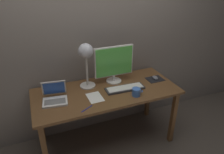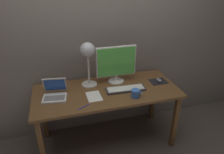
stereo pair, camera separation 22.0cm
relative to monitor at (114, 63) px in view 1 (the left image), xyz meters
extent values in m
plane|color=brown|center=(-0.16, -0.16, -0.98)|extent=(4.80, 4.80, 0.00)
cube|color=gray|center=(-0.16, 0.24, 0.32)|extent=(4.80, 0.06, 2.60)
cube|color=brown|center=(-0.16, -0.16, -0.25)|extent=(1.60, 0.70, 0.03)
cube|color=brown|center=(-0.90, -0.45, -0.62)|extent=(0.05, 0.05, 0.71)
cube|color=brown|center=(0.58, -0.45, -0.62)|extent=(0.05, 0.05, 0.71)
cube|color=brown|center=(-0.90, 0.13, -0.62)|extent=(0.05, 0.05, 0.71)
cube|color=brown|center=(0.58, 0.13, -0.62)|extent=(0.05, 0.05, 0.71)
cylinder|color=silver|center=(0.00, 0.00, -0.23)|extent=(0.18, 0.18, 0.01)
cylinder|color=silver|center=(0.00, 0.00, -0.19)|extent=(0.03, 0.03, 0.07)
cube|color=silver|center=(0.00, 0.00, 0.02)|extent=(0.47, 0.03, 0.36)
cube|color=#59C64C|center=(0.00, -0.02, 0.02)|extent=(0.44, 0.00, 0.33)
cube|color=#38383A|center=(0.05, -0.22, -0.23)|extent=(0.45, 0.16, 0.02)
cube|color=silver|center=(0.05, -0.22, -0.22)|extent=(0.41, 0.13, 0.01)
cube|color=silver|center=(-0.72, -0.20, -0.23)|extent=(0.27, 0.21, 0.02)
cube|color=slate|center=(-0.72, -0.21, -0.22)|extent=(0.22, 0.13, 0.00)
cube|color=silver|center=(-0.70, -0.08, -0.13)|extent=(0.25, 0.09, 0.18)
cube|color=blue|center=(-0.70, -0.08, -0.13)|extent=(0.22, 0.09, 0.15)
cylinder|color=beige|center=(-0.32, 0.01, -0.23)|extent=(0.18, 0.18, 0.01)
cylinder|color=silver|center=(-0.32, 0.01, -0.03)|extent=(0.02, 0.02, 0.38)
sphere|color=silver|center=(-0.32, 0.01, 0.19)|extent=(0.16, 0.16, 0.16)
sphere|color=#FFEAB2|center=(-0.32, 0.00, 0.15)|extent=(0.06, 0.06, 0.06)
cube|color=black|center=(0.49, -0.14, -0.24)|extent=(0.20, 0.16, 0.00)
ellipsoid|color=slate|center=(0.49, -0.13, -0.22)|extent=(0.06, 0.10, 0.03)
cylinder|color=#3F72CC|center=(0.10, -0.38, -0.20)|extent=(0.09, 0.09, 0.09)
torus|color=#3F72CC|center=(0.15, -0.38, -0.20)|extent=(0.05, 0.05, 0.01)
cube|color=white|center=(-0.32, -0.26, -0.24)|extent=(0.15, 0.21, 0.00)
cylinder|color=#2633A5|center=(-0.46, -0.43, -0.23)|extent=(0.13, 0.08, 0.01)
camera|label=1|loc=(-0.84, -2.03, 0.93)|focal=33.30mm
camera|label=2|loc=(-0.64, -2.11, 0.93)|focal=33.30mm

